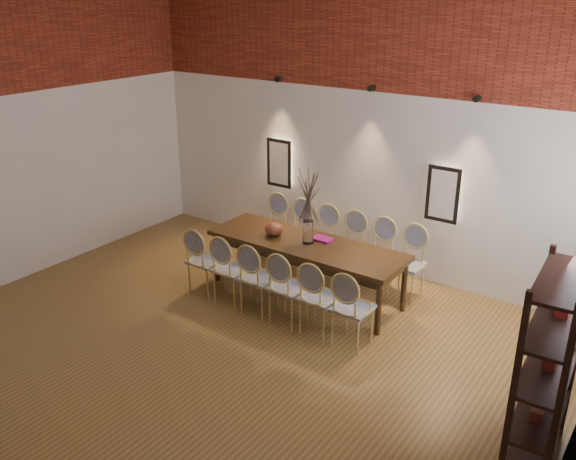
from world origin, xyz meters
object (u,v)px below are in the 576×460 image
Objects in this scene: chair_far_e at (376,256)px; chair_near_c at (259,278)px; chair_far_d at (348,248)px; chair_far_f at (407,264)px; chair_near_a at (206,260)px; chair_far_b at (295,234)px; shelving_rack at (546,372)px; vase at (308,232)px; book at (322,239)px; chair_near_b at (232,269)px; chair_far_a at (270,228)px; bowl at (274,229)px; chair_near_e at (320,297)px; chair_far_c at (321,241)px; dining_table at (306,269)px; chair_near_f at (353,308)px; chair_near_d at (288,287)px.

chair_near_c is at bearing 58.06° from chair_far_e.
chair_far_f is (0.88, -0.00, 0.00)m from chair_far_d.
chair_near_a is 1.00× the size of chair_far_b.
shelving_rack reaches higher than chair_far_e.
book is (0.10, 0.18, -0.14)m from vase.
chair_near_b reaches higher than book.
bowl is (0.62, -0.75, 0.37)m from chair_far_a.
chair_near_c and chair_near_e have the same top height.
chair_far_e is at bearing -0.00° from chair_far_f.
chair_near_e is (1.31, -0.00, 0.00)m from chair_near_b.
chair_far_c is at bearing -180.00° from chair_far_b.
chair_far_a is 0.44m from chair_far_b.
chair_near_e and chair_far_c have the same top height.
chair_near_f reaches higher than dining_table.
chair_near_b and chair_far_b have the same top height.
chair_near_d is 0.88m from chair_near_f.
chair_far_d is (0.88, -0.00, 0.00)m from chair_far_b.
chair_far_b is (0.00, 1.40, 0.00)m from chair_near_b.
dining_table is 0.74m from chair_near_d.
shelving_rack is at bearing 135.59° from chair_far_f.
chair_near_b and chair_far_e have the same top height.
chair_near_e is 1.65m from chair_far_c.
chair_near_f is at bearing 121.94° from chair_far_d.
book is (0.35, 0.89, 0.30)m from chair_near_c.
shelving_rack reaches higher than chair_near_e.
dining_table is at bearing 179.97° from vase.
chair_far_a is (0.00, 1.40, 0.00)m from chair_near_a.
chair_far_e is (0.88, 1.40, 0.00)m from chair_near_c.
vase is 0.17× the size of shelving_rack.
chair_far_b is 1.07m from vase.
chair_near_f is at bearing -42.66° from book.
dining_table is 0.97m from chair_far_e.
chair_far_c is (-0.44, 1.40, 0.00)m from chair_near_d.
chair_near_b is 1.00× the size of chair_far_d.
chair_near_e is at bearing 121.94° from chair_far_c.
chair_near_f is (1.09, -0.70, 0.09)m from dining_table.
chair_near_c is 0.52× the size of shelving_rack.
chair_far_c is at bearing 144.91° from shelving_rack.
bowl is at bearing 47.48° from chair_far_d.
chair_far_e is 1.40m from bowl.
chair_near_f is 1.34m from book.
chair_far_c is 0.88m from bowl.
book is (1.23, -0.52, 0.30)m from chair_far_a.
chair_near_b is 1.00× the size of chair_far_f.
chair_far_f is 3.62× the size of book.
chair_far_c is at bearing -180.00° from chair_far_a.
chair_far_e reaches higher than dining_table.
dining_table is 1.30m from chair_far_a.
dining_table is 0.66m from bowl.
vase is (-1.07, -0.70, 0.43)m from chair_far_f.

